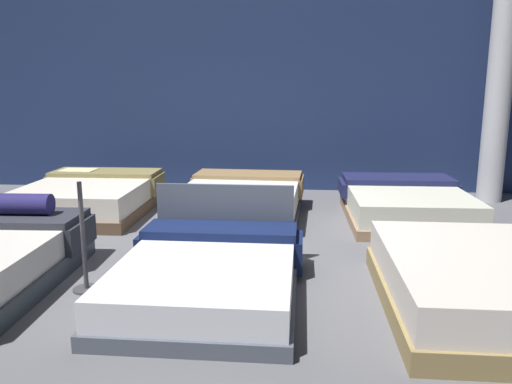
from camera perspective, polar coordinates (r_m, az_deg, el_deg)
name	(u,v)px	position (r m, az deg, el deg)	size (l,w,h in m)	color
ground_plane	(226,255)	(5.48, -3.40, -7.20)	(18.00, 18.00, 0.02)	#5B5B60
showroom_back_wall	(256,89)	(8.82, -0.03, 11.62)	(18.00, 0.06, 3.50)	navy
bed_1	(209,273)	(4.41, -5.31, -9.14)	(1.60, 2.00, 0.81)	#4C5360
bed_2	(474,283)	(4.45, 23.57, -9.51)	(1.44, 2.11, 0.46)	olive
bed_3	(90,197)	(7.57, -18.33, -0.56)	(1.71, 2.14, 0.51)	brown
bed_4	(242,200)	(7.01, -1.64, -0.90)	(1.72, 2.18, 0.51)	black
bed_5	(405,204)	(7.11, 16.61, -1.30)	(1.67, 2.08, 0.50)	#906F51
price_sign	(84,245)	(4.66, -19.00, -5.67)	(0.28, 0.24, 1.09)	#3F3F44
support_pillar	(499,89)	(8.66, 25.87, 10.47)	(0.38, 0.38, 3.50)	silver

